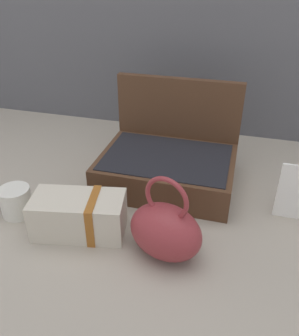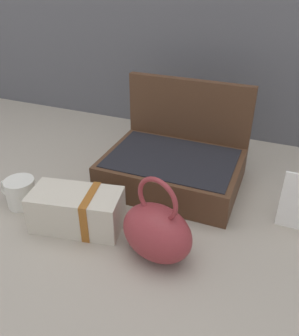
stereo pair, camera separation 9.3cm
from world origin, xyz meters
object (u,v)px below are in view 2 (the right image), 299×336
(coffee_mug, at_px, (21,192))
(info_card_left, at_px, (298,202))
(cream_toiletry_bag, at_px, (78,210))
(open_suitcase, at_px, (175,162))
(teal_pouch_handbag, at_px, (157,231))

(coffee_mug, xyz_separation_m, info_card_left, (0.73, 0.18, 0.04))
(cream_toiletry_bag, relative_size, info_card_left, 1.52)
(open_suitcase, bearing_deg, teal_pouch_handbag, -78.61)
(teal_pouch_handbag, xyz_separation_m, info_card_left, (0.30, 0.23, 0.01))
(info_card_left, bearing_deg, teal_pouch_handbag, -142.84)
(open_suitcase, height_order, info_card_left, open_suitcase)
(cream_toiletry_bag, height_order, info_card_left, info_card_left)
(info_card_left, bearing_deg, open_suitcase, 164.54)
(open_suitcase, height_order, coffee_mug, open_suitcase)
(cream_toiletry_bag, xyz_separation_m, coffee_mug, (-0.20, 0.02, -0.01))
(teal_pouch_handbag, relative_size, coffee_mug, 1.84)
(cream_toiletry_bag, bearing_deg, teal_pouch_handbag, -5.40)
(open_suitcase, relative_size, teal_pouch_handbag, 1.86)
(info_card_left, bearing_deg, coffee_mug, -166.01)
(open_suitcase, height_order, teal_pouch_handbag, open_suitcase)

